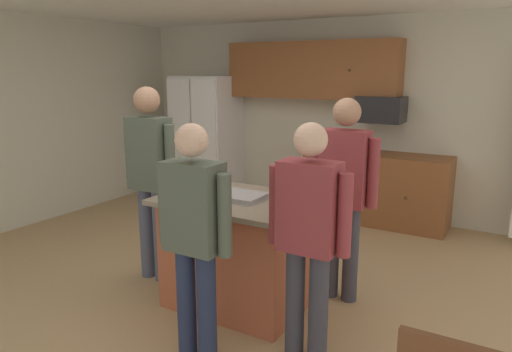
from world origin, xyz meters
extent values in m
plane|color=tan|center=(0.00, 0.00, 0.00)|extent=(7.04, 7.04, 0.00)
cube|color=beige|center=(0.00, 2.80, 1.30)|extent=(6.40, 0.10, 2.60)
cube|color=beige|center=(-3.20, 0.00, 1.30)|extent=(0.10, 5.60, 2.60)
cube|color=brown|center=(-0.40, 2.60, 1.92)|extent=(2.40, 0.35, 0.75)
sphere|color=#4C3823|center=(0.20, 2.41, 1.93)|extent=(0.04, 0.04, 0.04)
cube|color=brown|center=(0.60, 2.48, 0.45)|extent=(1.80, 0.60, 0.90)
sphere|color=#4C3823|center=(1.05, 2.17, 0.45)|extent=(0.04, 0.04, 0.04)
cube|color=white|center=(-2.00, 2.40, 0.92)|extent=(0.87, 0.70, 1.84)
cube|color=white|center=(-2.22, 2.03, 0.92)|extent=(0.41, 0.04, 1.76)
cube|color=white|center=(-1.78, 2.03, 0.92)|extent=(0.41, 0.04, 1.76)
cylinder|color=#B2B2B7|center=(-2.00, 2.00, 1.01)|extent=(0.02, 0.02, 0.35)
cube|color=black|center=(0.60, 2.50, 1.45)|extent=(0.56, 0.40, 0.32)
cube|color=#AD5638|center=(0.27, -0.30, 0.44)|extent=(1.08, 0.74, 0.89)
cube|color=gray|center=(0.27, -0.30, 0.91)|extent=(1.22, 0.88, 0.04)
cylinder|color=#383842|center=(1.00, -0.72, 0.39)|extent=(0.13, 0.13, 0.79)
cylinder|color=#383842|center=(1.17, -0.72, 0.39)|extent=(0.13, 0.13, 0.79)
cube|color=maroon|center=(1.08, -0.72, 1.08)|extent=(0.38, 0.22, 0.59)
sphere|color=beige|center=(1.08, -0.72, 1.51)|extent=(0.21, 0.21, 0.21)
cylinder|color=maroon|center=(0.84, -0.72, 1.06)|extent=(0.09, 0.09, 0.53)
cylinder|color=maroon|center=(1.32, -0.72, 1.06)|extent=(0.09, 0.09, 0.53)
cylinder|color=#4C5166|center=(-0.78, -0.26, 0.44)|extent=(0.13, 0.13, 0.87)
cylinder|color=#4C5166|center=(-0.61, -0.26, 0.44)|extent=(0.13, 0.13, 0.87)
cube|color=#4C5647|center=(-0.69, -0.26, 1.20)|extent=(0.38, 0.22, 0.65)
sphere|color=tan|center=(-0.69, -0.26, 1.67)|extent=(0.24, 0.24, 0.24)
cylinder|color=#4C5647|center=(-0.93, -0.26, 1.18)|extent=(0.09, 0.09, 0.59)
cylinder|color=#4C5647|center=(-0.45, -0.26, 1.18)|extent=(0.09, 0.09, 0.59)
cylinder|color=#232D4C|center=(0.35, -1.08, 0.39)|extent=(0.13, 0.13, 0.78)
cylinder|color=#232D4C|center=(0.52, -1.08, 0.39)|extent=(0.13, 0.13, 0.78)
cube|color=#4C5647|center=(0.44, -1.08, 1.08)|extent=(0.38, 0.22, 0.59)
sphere|color=beige|center=(0.44, -1.08, 1.51)|extent=(0.21, 0.21, 0.21)
cylinder|color=#4C5647|center=(0.20, -1.08, 1.06)|extent=(0.09, 0.09, 0.53)
cylinder|color=#4C5647|center=(0.68, -1.08, 1.06)|extent=(0.09, 0.09, 0.53)
cylinder|color=#383842|center=(0.88, 0.25, 0.42)|extent=(0.13, 0.13, 0.83)
cylinder|color=#383842|center=(1.05, 0.25, 0.42)|extent=(0.13, 0.13, 0.83)
cube|color=maroon|center=(0.96, 0.25, 1.15)|extent=(0.38, 0.22, 0.63)
sphere|color=tan|center=(0.96, 0.25, 1.60)|extent=(0.23, 0.23, 0.23)
cylinder|color=maroon|center=(0.72, 0.25, 1.13)|extent=(0.09, 0.09, 0.56)
cylinder|color=maroon|center=(1.20, 0.25, 1.13)|extent=(0.09, 0.09, 0.56)
cylinder|color=white|center=(-0.05, -0.30, 0.98)|extent=(0.08, 0.08, 0.10)
torus|color=white|center=(0.01, -0.30, 0.98)|extent=(0.06, 0.01, 0.06)
cylinder|color=black|center=(0.61, -0.27, 0.99)|extent=(0.07, 0.07, 0.13)
cylinder|color=white|center=(-0.05, -0.17, 0.98)|extent=(0.08, 0.08, 0.11)
torus|color=white|center=(0.01, -0.17, 0.99)|extent=(0.06, 0.01, 0.06)
cylinder|color=black|center=(-0.04, -0.04, 0.99)|extent=(0.07, 0.07, 0.12)
cube|color=#B7B7BC|center=(0.27, -0.31, 0.94)|extent=(0.44, 0.30, 0.02)
cube|color=#A8A8AD|center=(0.27, -0.31, 0.96)|extent=(0.44, 0.30, 0.02)
camera|label=1|loc=(2.26, -3.38, 1.94)|focal=33.25mm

